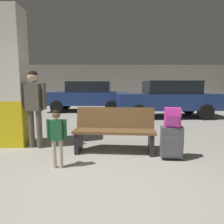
{
  "coord_description": "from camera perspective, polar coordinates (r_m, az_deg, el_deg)",
  "views": [
    {
      "loc": [
        0.1,
        -2.43,
        1.35
      ],
      "look_at": [
        0.16,
        1.3,
        0.85
      ],
      "focal_mm": 32.88,
      "sensor_mm": 36.0,
      "label": 1
    }
  ],
  "objects": [
    {
      "name": "parked_car_near",
      "position": [
        8.88,
        15.17,
        3.82
      ],
      "size": [
        4.15,
        1.89,
        1.51
      ],
      "color": "navy",
      "rests_on": "ground_plane"
    },
    {
      "name": "suitcase",
      "position": [
        3.88,
        16.23,
        -8.04
      ],
      "size": [
        0.4,
        0.26,
        0.6
      ],
      "color": "#4C4C51",
      "rests_on": "ground_plane"
    },
    {
      "name": "structural_pillar",
      "position": [
        5.03,
        -26.03,
        8.25
      ],
      "size": [
        0.57,
        0.57,
        2.97
      ],
      "color": "yellow",
      "rests_on": "ground_plane"
    },
    {
      "name": "child",
      "position": [
        3.41,
        -15.13,
        -5.49
      ],
      "size": [
        0.33,
        0.2,
        0.96
      ],
      "color": "beige",
      "rests_on": "ground_plane"
    },
    {
      "name": "garage_back_wall",
      "position": [
        15.29,
        -1.41,
        7.77
      ],
      "size": [
        18.0,
        0.12,
        2.8
      ],
      "primitive_type": "cube",
      "color": "gray",
      "rests_on": "ground_plane"
    },
    {
      "name": "backpack_bright",
      "position": [
        3.79,
        16.47,
        -1.47
      ],
      "size": [
        0.31,
        0.24,
        0.34
      ],
      "color": "#D833A5",
      "rests_on": "suitcase"
    },
    {
      "name": "ground_plane",
      "position": [
        6.58,
        -1.86,
        -4.68
      ],
      "size": [
        18.0,
        18.0,
        0.1
      ],
      "primitive_type": "cube",
      "color": "gray"
    },
    {
      "name": "adult",
      "position": [
        4.62,
        -20.87,
        2.92
      ],
      "size": [
        0.55,
        0.26,
        1.64
      ],
      "color": "brown",
      "rests_on": "ground_plane"
    },
    {
      "name": "bench",
      "position": [
        4.12,
        0.71,
        -5.1
      ],
      "size": [
        1.65,
        0.69,
        0.89
      ],
      "color": "brown",
      "rests_on": "ground_plane"
    },
    {
      "name": "parked_car_far",
      "position": [
        10.53,
        -6.91,
        4.57
      ],
      "size": [
        4.18,
        1.97,
        1.51
      ],
      "color": "navy",
      "rests_on": "ground_plane"
    }
  ]
}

